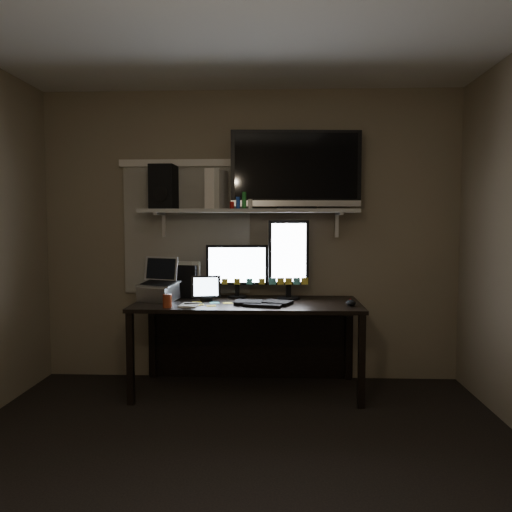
# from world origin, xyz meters

# --- Properties ---
(floor) EXTENTS (3.60, 3.60, 0.00)m
(floor) POSITION_xyz_m (0.00, 0.00, 0.00)
(floor) COLOR black
(floor) RESTS_ON ground
(back_wall) EXTENTS (3.60, 0.00, 3.60)m
(back_wall) POSITION_xyz_m (0.00, 1.80, 1.25)
(back_wall) COLOR #786A56
(back_wall) RESTS_ON floor
(window_blinds) EXTENTS (1.10, 0.02, 1.10)m
(window_blinds) POSITION_xyz_m (-0.55, 1.79, 1.30)
(window_blinds) COLOR beige
(window_blinds) RESTS_ON back_wall
(desk) EXTENTS (1.80, 0.75, 0.73)m
(desk) POSITION_xyz_m (0.00, 1.55, 0.55)
(desk) COLOR black
(desk) RESTS_ON floor
(wall_shelf) EXTENTS (1.80, 0.35, 0.03)m
(wall_shelf) POSITION_xyz_m (0.00, 1.62, 1.46)
(wall_shelf) COLOR #A9A8A4
(wall_shelf) RESTS_ON back_wall
(monitor_landscape) EXTENTS (0.52, 0.08, 0.46)m
(monitor_landscape) POSITION_xyz_m (-0.10, 1.66, 0.96)
(monitor_landscape) COLOR black
(monitor_landscape) RESTS_ON desk
(monitor_portrait) EXTENTS (0.34, 0.09, 0.67)m
(monitor_portrait) POSITION_xyz_m (0.33, 1.59, 1.07)
(monitor_portrait) COLOR black
(monitor_portrait) RESTS_ON desk
(keyboard) EXTENTS (0.47, 0.27, 0.03)m
(keyboard) POSITION_xyz_m (0.13, 1.32, 0.74)
(keyboard) COLOR black
(keyboard) RESTS_ON desk
(mouse) EXTENTS (0.09, 0.13, 0.04)m
(mouse) POSITION_xyz_m (0.81, 1.29, 0.75)
(mouse) COLOR black
(mouse) RESTS_ON desk
(notepad) EXTENTS (0.15, 0.20, 0.01)m
(notepad) POSITION_xyz_m (-0.44, 1.24, 0.74)
(notepad) COLOR silver
(notepad) RESTS_ON desk
(tablet) EXTENTS (0.25, 0.14, 0.21)m
(tablet) POSITION_xyz_m (-0.34, 1.48, 0.83)
(tablet) COLOR black
(tablet) RESTS_ON desk
(file_sorter) EXTENTS (0.26, 0.17, 0.30)m
(file_sorter) POSITION_xyz_m (-0.55, 1.65, 0.88)
(file_sorter) COLOR black
(file_sorter) RESTS_ON desk
(laptop) EXTENTS (0.37, 0.34, 0.35)m
(laptop) POSITION_xyz_m (-0.73, 1.46, 0.90)
(laptop) COLOR silver
(laptop) RESTS_ON desk
(cup) EXTENTS (0.07, 0.07, 0.10)m
(cup) POSITION_xyz_m (-0.59, 1.15, 0.78)
(cup) COLOR maroon
(cup) RESTS_ON desk
(sticky_notes) EXTENTS (0.33, 0.25, 0.00)m
(sticky_notes) POSITION_xyz_m (-0.28, 1.32, 0.73)
(sticky_notes) COLOR yellow
(sticky_notes) RESTS_ON desk
(tv) EXTENTS (1.08, 0.26, 0.64)m
(tv) POSITION_xyz_m (0.39, 1.62, 1.80)
(tv) COLOR black
(tv) RESTS_ON wall_shelf
(game_console) EXTENTS (0.17, 0.29, 0.33)m
(game_console) POSITION_xyz_m (-0.27, 1.61, 1.64)
(game_console) COLOR silver
(game_console) RESTS_ON wall_shelf
(speaker) EXTENTS (0.21, 0.25, 0.37)m
(speaker) POSITION_xyz_m (-0.72, 1.65, 1.66)
(speaker) COLOR black
(speaker) RESTS_ON wall_shelf
(bottles) EXTENTS (0.21, 0.05, 0.13)m
(bottles) POSITION_xyz_m (-0.06, 1.54, 1.55)
(bottles) COLOR #A50F0C
(bottles) RESTS_ON wall_shelf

